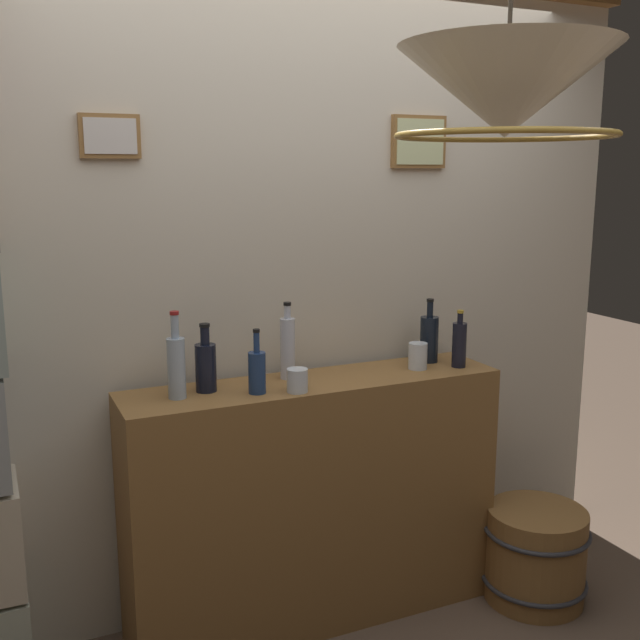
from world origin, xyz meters
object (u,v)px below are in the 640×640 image
liquor_bottle_port (206,365)px  glass_tumbler_highball (297,380)px  liquor_bottle_sherry (288,347)px  glass_tumbler_rocks (418,356)px  liquor_bottle_gin (257,371)px  wooden_barrel (535,554)px  liquor_bottle_rye (429,338)px  liquor_bottle_vodka (176,365)px  pendant_lamp (506,94)px  liquor_bottle_vermouth (459,344)px

liquor_bottle_port → glass_tumbler_highball: liquor_bottle_port is taller
liquor_bottle_sherry → glass_tumbler_rocks: 0.55m
liquor_bottle_sherry → liquor_bottle_gin: liquor_bottle_sherry is taller
liquor_bottle_gin → wooden_barrel: size_ratio=0.54×
liquor_bottle_port → liquor_bottle_rye: (0.99, 0.03, 0.00)m
liquor_bottle_sherry → liquor_bottle_rye: size_ratio=1.11×
liquor_bottle_vodka → wooden_barrel: (1.45, -0.27, -0.93)m
liquor_bottle_gin → liquor_bottle_vodka: bearing=167.9°
liquor_bottle_port → wooden_barrel: bearing=-13.2°
glass_tumbler_rocks → pendant_lamp: size_ratio=0.18×
wooden_barrel → glass_tumbler_rocks: bearing=149.8°
liquor_bottle_vodka → liquor_bottle_vermouth: size_ratio=1.32×
liquor_bottle_rye → glass_tumbler_rocks: bearing=-142.3°
liquor_bottle_gin → liquor_bottle_vermouth: (0.89, 0.01, 0.01)m
liquor_bottle_sherry → liquor_bottle_vodka: (-0.46, -0.08, -0.00)m
liquor_bottle_vermouth → glass_tumbler_highball: (-0.75, -0.05, -0.05)m
glass_tumbler_highball → glass_tumbler_rocks: bearing=9.5°
liquor_bottle_rye → glass_tumbler_rocks: (-0.11, -0.08, -0.05)m
liquor_bottle_vermouth → glass_tumbler_rocks: (-0.17, 0.04, -0.04)m
liquor_bottle_vodka → liquor_bottle_rye: bearing=3.6°
liquor_bottle_vermouth → glass_tumbler_rocks: liquor_bottle_vermouth is taller
liquor_bottle_sherry → liquor_bottle_rye: bearing=-0.5°
liquor_bottle_rye → liquor_bottle_gin: 0.83m
liquor_bottle_sherry → pendant_lamp: size_ratio=0.51×
liquor_bottle_vodka → pendant_lamp: size_ratio=0.54×
liquor_bottle_rye → liquor_bottle_sherry: bearing=179.5°
liquor_bottle_sherry → liquor_bottle_vermouth: 0.73m
liquor_bottle_vodka → liquor_bottle_port: 0.13m
liquor_bottle_vermouth → wooden_barrel: bearing=-38.3°
liquor_bottle_sherry → pendant_lamp: (0.24, -0.96, 0.87)m
liquor_bottle_vermouth → liquor_bottle_gin: bearing=-179.6°
glass_tumbler_rocks → wooden_barrel: 1.00m
liquor_bottle_vodka → wooden_barrel: bearing=-10.7°
liquor_bottle_port → liquor_bottle_vermouth: (1.05, -0.09, -0.00)m
liquor_bottle_rye → glass_tumbler_highball: 0.71m
glass_tumbler_rocks → liquor_bottle_port: bearing=176.6°
glass_tumbler_rocks → pendant_lamp: 1.32m
glass_tumbler_highball → wooden_barrel: size_ratio=0.20×
liquor_bottle_port → wooden_barrel: 1.64m
liquor_bottle_sherry → glass_tumbler_highball: liquor_bottle_sherry is taller
liquor_bottle_vermouth → liquor_bottle_vodka: bearing=177.3°
liquor_bottle_vodka → liquor_bottle_rye: (1.11, 0.07, -0.02)m
liquor_bottle_gin → glass_tumbler_highball: (0.14, -0.05, -0.04)m
liquor_bottle_vodka → glass_tumbler_rocks: (1.00, -0.01, -0.07)m
pendant_lamp → glass_tumbler_highball: bearing=109.8°
liquor_bottle_port → liquor_bottle_vermouth: liquor_bottle_port is taller
liquor_bottle_gin → liquor_bottle_vermouth: bearing=0.4°
pendant_lamp → liquor_bottle_gin: bearing=117.0°
liquor_bottle_sherry → liquor_bottle_rye: 0.65m
liquor_bottle_vermouth → glass_tumbler_rocks: bearing=166.0°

